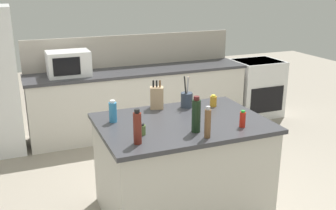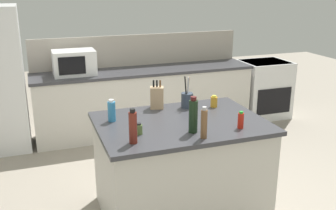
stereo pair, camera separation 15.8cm
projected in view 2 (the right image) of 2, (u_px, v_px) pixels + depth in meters
The scene contains 15 objects.
ground_plane at pixel (180, 210), 3.88m from camera, with size 14.00×14.00×0.00m, color gray.
back_counter_run at pixel (145, 100), 5.81m from camera, with size 3.20×0.66×0.94m.
wall_backsplash at pixel (139, 50), 5.87m from camera, with size 3.16×0.03×0.46m, color #B2A899.
kitchen_island at pixel (180, 167), 3.73m from camera, with size 1.53×1.09×0.94m.
range_oven at pixel (263, 89), 6.45m from camera, with size 0.76×0.65×0.92m.
microwave at pixel (74, 63), 5.29m from camera, with size 0.56×0.39×0.33m.
knife_block at pixel (157, 97), 3.92m from camera, with size 0.16×0.14×0.29m.
utensil_crock at pixel (187, 100), 3.96m from camera, with size 0.12×0.12×0.32m.
wine_bottle at pixel (194, 116), 3.29m from camera, with size 0.08×0.08×0.31m.
spice_jar_oregano at pixel (139, 129), 3.28m from camera, with size 0.06×0.06×0.10m.
dish_soap_bottle at pixel (112, 111), 3.57m from camera, with size 0.07×0.07×0.21m.
hot_sauce_bottle at pixel (241, 120), 3.41m from camera, with size 0.05×0.05×0.15m.
vinegar_bottle at pixel (133, 127), 3.07m from camera, with size 0.07×0.07×0.29m.
pepper_grinder at pixel (204, 124), 3.17m from camera, with size 0.05×0.05×0.27m.
honey_jar at pixel (214, 102), 3.98m from camera, with size 0.07×0.07×0.12m.
Camera 2 is at (-1.24, -3.14, 2.18)m, focal length 42.00 mm.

